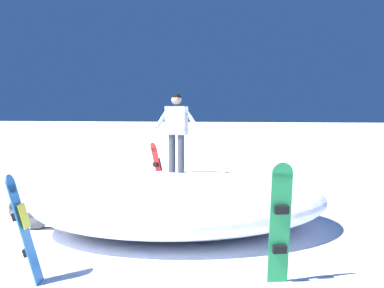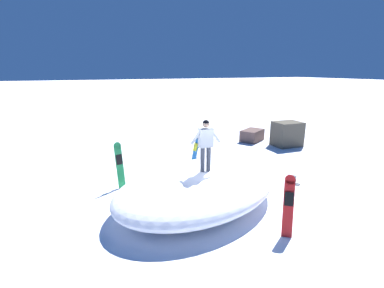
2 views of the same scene
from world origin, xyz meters
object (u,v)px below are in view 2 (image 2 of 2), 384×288
at_px(snowboarder_standing, 206,141).
at_px(snowboard_primary_upright, 288,205).
at_px(backpack_far, 256,177).
at_px(snowboard_tertiary_upright, 119,164).
at_px(backpack_near, 291,180).
at_px(snowboard_secondary_upright, 196,151).

bearing_deg(snowboarder_standing, snowboard_primary_upright, 117.30).
height_order(snowboard_primary_upright, backpack_far, snowboard_primary_upright).
xyz_separation_m(snowboard_tertiary_upright, backpack_near, (-6.03, 2.35, -0.72)).
distance_m(snowboard_secondary_upright, backpack_far, 2.91).
distance_m(snowboarder_standing, snowboard_secondary_upright, 3.82).
xyz_separation_m(snowboard_primary_upright, backpack_near, (-2.56, -2.59, -0.66)).
bearing_deg(snowboard_tertiary_upright, backpack_near, 158.65).
bearing_deg(snowboard_primary_upright, snowboard_secondary_upright, -89.80).
bearing_deg(snowboard_secondary_upright, snowboard_primary_upright, 90.20).
bearing_deg(backpack_near, snowboard_secondary_upright, -50.86).
xyz_separation_m(snowboard_primary_upright, backpack_far, (-1.48, -3.33, -0.64)).
height_order(snowboarder_standing, backpack_far, snowboarder_standing).
height_order(snowboarder_standing, snowboard_secondary_upright, snowboarder_standing).
height_order(snowboarder_standing, snowboard_tertiary_upright, snowboarder_standing).
bearing_deg(snowboard_secondary_upright, backpack_far, 121.73).
bearing_deg(snowboard_tertiary_upright, snowboarder_standing, 131.17).
xyz_separation_m(snowboard_secondary_upright, backpack_near, (-2.58, 3.17, -0.62)).
bearing_deg(snowboard_tertiary_upright, snowboard_secondary_upright, -166.77).
height_order(snowboard_tertiary_upright, backpack_near, snowboard_tertiary_upright).
height_order(snowboard_primary_upright, snowboard_secondary_upright, snowboard_primary_upright).
bearing_deg(snowboard_primary_upright, backpack_far, -113.95).
bearing_deg(snowboarder_standing, backpack_near, -176.95).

